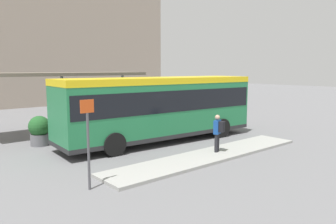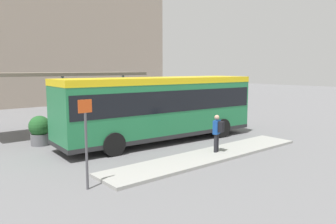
{
  "view_description": "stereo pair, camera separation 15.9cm",
  "coord_description": "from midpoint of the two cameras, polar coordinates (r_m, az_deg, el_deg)",
  "views": [
    {
      "loc": [
        -10.44,
        -12.88,
        3.71
      ],
      "look_at": [
        0.53,
        0.0,
        1.48
      ],
      "focal_mm": 35.0,
      "sensor_mm": 36.0,
      "label": 1
    },
    {
      "loc": [
        -10.32,
        -12.99,
        3.71
      ],
      "look_at": [
        0.53,
        0.0,
        1.48
      ],
      "focal_mm": 35.0,
      "sensor_mm": 36.0,
      "label": 2
    }
  ],
  "objects": [
    {
      "name": "ground_plane",
      "position": [
        17.0,
        -1.63,
        -5.09
      ],
      "size": [
        120.0,
        120.0,
        0.0
      ],
      "primitive_type": "plane",
      "color": "slate"
    },
    {
      "name": "platform_sign",
      "position": [
        10.28,
        -14.17,
        -4.8
      ],
      "size": [
        0.44,
        0.08,
        2.8
      ],
      "color": "#4C4C51",
      "rests_on": "ground_plane"
    },
    {
      "name": "station_building",
      "position": [
        41.32,
        -23.86,
        13.01
      ],
      "size": [
        28.71,
        13.42,
        16.23
      ],
      "color": "gray",
      "rests_on": "ground_plane"
    },
    {
      "name": "potted_planter_near_shelter",
      "position": [
        17.15,
        -21.72,
        -2.97
      ],
      "size": [
        1.02,
        1.02,
        1.45
      ],
      "color": "slate",
      "rests_on": "ground_plane"
    },
    {
      "name": "bicycle_blue",
      "position": [
        24.64,
        6.99,
        -0.32
      ],
      "size": [
        0.48,
        1.73,
        0.75
      ],
      "rotation": [
        0.0,
        0.0,
        -1.7
      ],
      "color": "black",
      "rests_on": "ground_plane"
    },
    {
      "name": "station_shelter",
      "position": [
        20.22,
        -18.26,
        6.09
      ],
      "size": [
        9.81,
        3.29,
        3.5
      ],
      "color": "#706656",
      "rests_on": "ground_plane"
    },
    {
      "name": "pedestrian_waiting",
      "position": [
        14.33,
        8.4,
        -3.25
      ],
      "size": [
        0.47,
        0.51,
        1.63
      ],
      "rotation": [
        0.0,
        0.0,
        1.94
      ],
      "color": "#232328",
      "rests_on": "curb_island"
    },
    {
      "name": "curb_island",
      "position": [
        14.13,
        7.13,
        -7.52
      ],
      "size": [
        10.23,
        1.8,
        0.12
      ],
      "color": "#9E9E99",
      "rests_on": "ground_plane"
    },
    {
      "name": "bicycle_black",
      "position": [
        23.93,
        7.83,
        -0.57
      ],
      "size": [
        0.48,
        1.7,
        0.74
      ],
      "rotation": [
        0.0,
        0.0,
        1.74
      ],
      "color": "black",
      "rests_on": "ground_plane"
    },
    {
      "name": "potted_planter_far_side",
      "position": [
        18.3,
        -12.44,
        -2.12
      ],
      "size": [
        0.83,
        0.83,
        1.34
      ],
      "color": "slate",
      "rests_on": "ground_plane"
    },
    {
      "name": "bicycle_orange",
      "position": [
        24.91,
        5.2,
        -0.26
      ],
      "size": [
        0.48,
        1.62,
        0.7
      ],
      "rotation": [
        0.0,
        0.0,
        1.46
      ],
      "color": "black",
      "rests_on": "ground_plane"
    },
    {
      "name": "city_bus",
      "position": [
        16.69,
        -1.63,
        1.33
      ],
      "size": [
        10.71,
        3.18,
        3.28
      ],
      "rotation": [
        0.0,
        0.0,
        -0.06
      ],
      "color": "#237A47",
      "rests_on": "ground_plane"
    }
  ]
}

